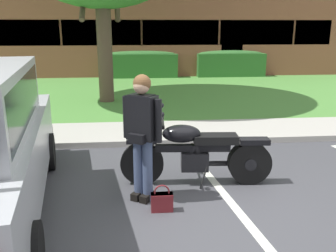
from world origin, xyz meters
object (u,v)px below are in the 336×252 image
Objects in this scene: handbag at (162,200)px; hedge_left at (141,64)px; motorcycle at (202,153)px; hedge_center_left at (230,63)px; rider_person at (142,129)px; brick_building at (139,33)px.

handbag is 0.11× the size of hedge_left.
motorcycle reaches higher than handbag.
rider_person is at bearing -109.69° from hedge_center_left.
rider_person reaches higher than handbag.
handbag is 18.30m from brick_building.
brick_building is (0.07, 18.21, 1.80)m from handbag.
rider_person is 12.23m from hedge_left.
rider_person is (-0.89, -0.45, 0.51)m from motorcycle.
handbag is at bearing -129.10° from motorcycle.
hedge_center_left is at bearing 71.76° from handbag.
rider_person is at bearing 121.89° from handbag.
handbag is 0.12× the size of hedge_center_left.
brick_building is at bearing 89.47° from hedge_left.
rider_person is 0.08× the size of brick_building.
rider_person reaches higher than hedge_left.
hedge_center_left is (3.49, 11.77, 0.17)m from motorcycle.
handbag is (0.23, -0.36, -0.85)m from rider_person.
brick_building is (-0.59, 17.40, 1.47)m from motorcycle.
hedge_left is at bearing 93.10° from motorcycle.
rider_person is at bearing -90.97° from brick_building.
brick_building is at bearing 89.77° from handbag.
motorcycle is 1.32× the size of rider_person.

